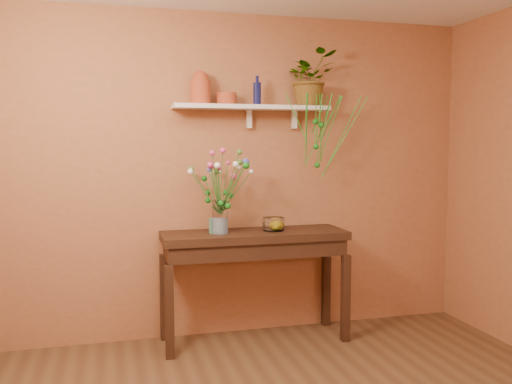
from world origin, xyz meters
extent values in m
cube|color=#AA6342|center=(0.00, 2.00, 1.35)|extent=(4.00, 0.04, 2.70)
cube|color=#351B12|center=(0.04, 1.74, 0.88)|extent=(1.50, 0.48, 0.06)
cube|color=#351B12|center=(0.04, 1.74, 0.78)|extent=(1.44, 0.44, 0.13)
cube|color=#351B12|center=(-0.68, 1.53, 0.36)|extent=(0.06, 0.06, 0.72)
cube|color=#351B12|center=(0.76, 1.53, 0.36)|extent=(0.06, 0.06, 0.72)
cube|color=#351B12|center=(-0.68, 1.95, 0.36)|extent=(0.06, 0.06, 0.72)
cube|color=#351B12|center=(0.76, 1.95, 0.36)|extent=(0.06, 0.06, 0.72)
cube|color=white|center=(0.05, 1.87, 1.92)|extent=(1.30, 0.24, 0.04)
cube|color=white|center=(0.05, 1.97, 1.83)|extent=(0.04, 0.05, 0.15)
cube|color=white|center=(0.45, 1.97, 1.83)|extent=(0.04, 0.05, 0.15)
cylinder|color=#AA4621|center=(-0.37, 1.87, 2.03)|extent=(0.20, 0.20, 0.19)
sphere|color=#AA4621|center=(-0.37, 1.87, 2.14)|extent=(0.13, 0.13, 0.13)
cylinder|color=#AA4621|center=(-0.16, 1.90, 1.99)|extent=(0.17, 0.17, 0.10)
cylinder|color=#101448|center=(0.09, 1.85, 2.03)|extent=(0.07, 0.07, 0.18)
cylinder|color=#101448|center=(0.09, 1.85, 2.15)|extent=(0.03, 0.03, 0.05)
imported|color=#166B16|center=(0.55, 1.87, 2.17)|extent=(0.50, 0.46, 0.46)
cylinder|color=#166B16|center=(0.47, 1.70, 1.75)|extent=(0.11, 0.31, 0.53)
cylinder|color=green|center=(0.38, 1.70, 1.82)|extent=(0.23, 0.09, 0.40)
cylinder|color=green|center=(0.55, 1.71, 1.82)|extent=(0.03, 0.10, 0.39)
cylinder|color=#166B16|center=(0.64, 1.73, 1.84)|extent=(0.11, 0.03, 0.35)
cylinder|color=green|center=(0.64, 1.75, 1.74)|extent=(0.28, 0.12, 0.56)
cylinder|color=green|center=(0.70, 1.77, 1.74)|extent=(0.19, 0.06, 0.57)
cylinder|color=#166B16|center=(0.69, 1.74, 1.83)|extent=(0.13, 0.12, 0.38)
cylinder|color=green|center=(0.60, 1.65, 1.74)|extent=(0.02, 0.30, 0.55)
cylinder|color=green|center=(0.80, 1.76, 1.68)|extent=(0.33, 0.07, 0.68)
cylinder|color=#166B16|center=(0.60, 1.76, 1.86)|extent=(0.13, 0.04, 0.31)
cylinder|color=green|center=(0.83, 1.74, 1.68)|extent=(0.37, 0.11, 0.67)
cylinder|color=green|center=(0.56, 1.68, 1.79)|extent=(0.04, 0.22, 0.45)
cylinder|color=#166B16|center=(0.59, 1.72, 1.74)|extent=(0.08, 0.15, 0.55)
cylinder|color=green|center=(0.46, 1.70, 1.72)|extent=(0.10, 0.26, 0.59)
sphere|color=#166B16|center=(0.54, 1.68, 1.80)|extent=(0.05, 0.05, 0.05)
sphere|color=#166B16|center=(0.54, 1.67, 1.60)|extent=(0.05, 0.05, 0.05)
sphere|color=#166B16|center=(0.59, 1.69, 1.77)|extent=(0.05, 0.05, 0.05)
sphere|color=#166B16|center=(0.57, 1.73, 1.45)|extent=(0.05, 0.05, 0.05)
cylinder|color=white|center=(-0.25, 1.72, 1.04)|extent=(0.13, 0.13, 0.27)
cylinder|color=silver|center=(-0.25, 1.72, 0.97)|extent=(0.12, 0.12, 0.13)
cylinder|color=#386B28|center=(-0.25, 1.65, 1.32)|extent=(0.01, 0.15, 0.50)
sphere|color=#DD3E7D|center=(-0.26, 1.57, 1.57)|extent=(0.05, 0.05, 0.05)
cylinder|color=#386B28|center=(-0.21, 1.63, 1.27)|extent=(0.09, 0.19, 0.40)
sphere|color=white|center=(-0.16, 1.54, 1.47)|extent=(0.05, 0.05, 0.05)
cylinder|color=#386B28|center=(-0.19, 1.64, 1.31)|extent=(0.13, 0.17, 0.49)
sphere|color=#5E9039|center=(-0.13, 1.56, 1.56)|extent=(0.04, 0.04, 0.04)
cylinder|color=#386B28|center=(-0.17, 1.61, 1.26)|extent=(0.15, 0.23, 0.40)
sphere|color=#166B16|center=(-0.09, 1.50, 1.46)|extent=(0.05, 0.05, 0.05)
cylinder|color=#386B28|center=(-0.18, 1.68, 1.27)|extent=(0.15, 0.09, 0.41)
sphere|color=#5E9039|center=(-0.11, 1.64, 1.48)|extent=(0.05, 0.05, 0.05)
cylinder|color=#386B28|center=(-0.13, 1.69, 1.24)|extent=(0.24, 0.07, 0.34)
sphere|color=white|center=(-0.01, 1.66, 1.40)|extent=(0.04, 0.04, 0.04)
cylinder|color=#386B28|center=(-0.15, 1.71, 1.27)|extent=(0.21, 0.03, 0.41)
sphere|color=#5351CB|center=(-0.04, 1.70, 1.48)|extent=(0.06, 0.06, 0.06)
cylinder|color=#386B28|center=(-0.16, 1.76, 1.25)|extent=(0.18, 0.09, 0.36)
sphere|color=white|center=(-0.08, 1.80, 1.43)|extent=(0.04, 0.04, 0.04)
cylinder|color=#386B28|center=(-0.19, 1.75, 1.22)|extent=(0.13, 0.07, 0.30)
sphere|color=#DD3E7D|center=(-0.13, 1.78, 1.36)|extent=(0.06, 0.06, 0.06)
cylinder|color=#386B28|center=(-0.20, 1.79, 1.27)|extent=(0.11, 0.16, 0.40)
sphere|color=#DD3E7D|center=(-0.15, 1.87, 1.47)|extent=(0.04, 0.04, 0.04)
cylinder|color=#386B28|center=(-0.25, 1.76, 1.25)|extent=(0.02, 0.08, 0.37)
sphere|color=#DD3E7D|center=(-0.24, 1.79, 1.43)|extent=(0.06, 0.06, 0.06)
cylinder|color=#386B28|center=(-0.23, 1.82, 1.23)|extent=(0.04, 0.21, 0.33)
sphere|color=white|center=(-0.22, 1.92, 1.40)|extent=(0.04, 0.04, 0.04)
cylinder|color=#386B28|center=(-0.26, 1.75, 1.24)|extent=(0.03, 0.08, 0.34)
sphere|color=#5E9039|center=(-0.27, 1.79, 1.40)|extent=(0.05, 0.05, 0.05)
cylinder|color=#386B28|center=(-0.30, 1.77, 1.21)|extent=(0.11, 0.12, 0.28)
sphere|color=#166B16|center=(-0.36, 1.82, 1.34)|extent=(0.05, 0.05, 0.05)
cylinder|color=#386B28|center=(-0.35, 1.79, 1.24)|extent=(0.20, 0.17, 0.35)
sphere|color=#5E9039|center=(-0.46, 1.87, 1.41)|extent=(0.05, 0.05, 0.05)
cylinder|color=#386B28|center=(-0.28, 1.73, 1.24)|extent=(0.07, 0.04, 0.34)
sphere|color=white|center=(-0.31, 1.75, 1.40)|extent=(0.05, 0.05, 0.05)
cylinder|color=#386B28|center=(-0.29, 1.72, 1.24)|extent=(0.09, 0.02, 0.35)
sphere|color=#5351CB|center=(-0.33, 1.73, 1.42)|extent=(0.04, 0.04, 0.04)
cylinder|color=#386B28|center=(-0.37, 1.72, 1.24)|extent=(0.24, 0.02, 0.34)
sphere|color=white|center=(-0.48, 1.73, 1.41)|extent=(0.05, 0.05, 0.05)
cylinder|color=#386B28|center=(-0.29, 1.71, 1.26)|extent=(0.08, 0.02, 0.39)
sphere|color=#DD3E7D|center=(-0.32, 1.70, 1.46)|extent=(0.06, 0.06, 0.06)
cylinder|color=#386B28|center=(-0.29, 1.67, 1.31)|extent=(0.09, 0.11, 0.49)
sphere|color=#DD3E7D|center=(-0.33, 1.61, 1.55)|extent=(0.04, 0.04, 0.04)
cylinder|color=#386B28|center=(-0.30, 1.65, 1.27)|extent=(0.11, 0.15, 0.40)
sphere|color=#DD3E7D|center=(-0.35, 1.58, 1.46)|extent=(0.05, 0.05, 0.05)
cylinder|color=#386B28|center=(-0.28, 1.61, 1.26)|extent=(0.06, 0.22, 0.40)
sphere|color=white|center=(-0.31, 1.51, 1.46)|extent=(0.05, 0.05, 0.05)
sphere|color=#166B16|center=(-0.33, 1.83, 1.23)|extent=(0.05, 0.05, 0.05)
sphere|color=#166B16|center=(-0.20, 1.75, 1.23)|extent=(0.05, 0.05, 0.05)
sphere|color=#166B16|center=(-0.26, 1.61, 1.16)|extent=(0.05, 0.05, 0.05)
sphere|color=#166B16|center=(-0.15, 1.76, 1.21)|extent=(0.05, 0.05, 0.05)
sphere|color=#166B16|center=(-0.21, 1.60, 1.14)|extent=(0.05, 0.05, 0.05)
sphere|color=#166B16|center=(-0.33, 1.80, 1.17)|extent=(0.05, 0.05, 0.05)
cylinder|color=white|center=(0.20, 1.75, 0.96)|extent=(0.18, 0.18, 0.11)
cylinder|color=white|center=(0.20, 1.75, 0.92)|extent=(0.18, 0.18, 0.01)
sphere|color=yellow|center=(0.22, 1.75, 0.96)|extent=(0.08, 0.08, 0.08)
cube|color=#356680|center=(-0.30, 1.74, 0.97)|extent=(0.07, 0.06, 0.12)
camera|label=1|loc=(-1.09, -2.52, 1.62)|focal=38.46mm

